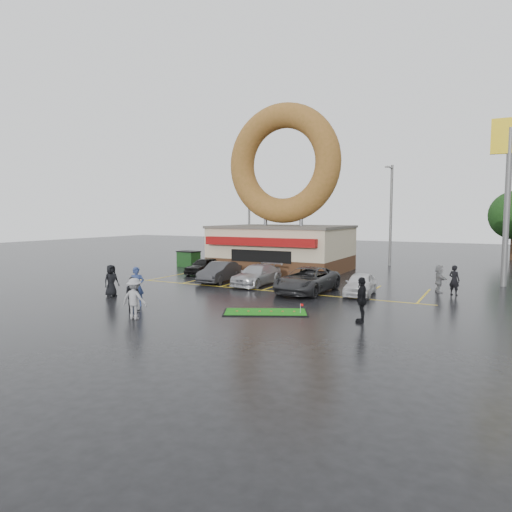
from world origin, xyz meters
The scene contains 19 objects.
ground centered at (0.00, 0.00, 0.00)m, with size 120.00×120.00×0.00m, color black.
donut_shop centered at (-3.00, 12.97, 4.46)m, with size 10.20×8.70×13.50m.
shell_sign centered at (13.00, 12.00, 7.38)m, with size 2.20×0.36×10.60m.
streetlight_left centered at (-10.00, 19.92, 4.78)m, with size 0.40×2.21×9.00m.
streetlight_mid centered at (4.00, 20.92, 4.78)m, with size 0.40×2.21×9.00m.
car_black centered at (-7.40, 8.00, 0.64)m, with size 1.51×3.76×1.28m, color black.
car_dgrey centered at (-4.15, 5.14, 0.68)m, with size 1.44×4.13×1.36m, color #303033.
car_silver centered at (-1.25, 5.09, 0.66)m, with size 1.86×4.58×1.33m, color #A5A5AA.
car_grey centered at (2.73, 3.90, 0.74)m, with size 2.46×5.33×1.48m, color #2B2B2D.
car_white centered at (5.73, 4.52, 0.64)m, with size 1.50×3.73×1.27m, color silver.
person_blue centered at (-3.34, -3.85, 0.99)m, with size 0.72×0.47×1.98m, color navy.
person_blackjkt centered at (-2.72, -4.81, 0.82)m, with size 0.79×0.62×1.63m, color black.
person_hoodie centered at (-1.46, -6.05, 0.90)m, with size 1.17×0.67×1.81m, color #99999B.
person_bystander centered at (-6.51, -2.45, 0.90)m, with size 0.88×0.57×1.79m, color black.
person_cameraman centered at (7.54, -2.03, 0.97)m, with size 1.14×0.48×1.95m, color black.
person_walker_near centered at (9.59, 7.63, 0.81)m, with size 1.51×0.48×1.63m, color gray.
person_walker_far centered at (10.47, 7.02, 0.86)m, with size 0.63×0.41×1.72m, color black.
dumpster centered at (-11.59, 11.72, 0.65)m, with size 1.80×1.20×1.30m, color #1A441A.
putting_green centered at (3.08, -2.25, 0.03)m, with size 4.27×3.26×0.50m.
Camera 1 is at (12.51, -21.02, 4.57)m, focal length 32.00 mm.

